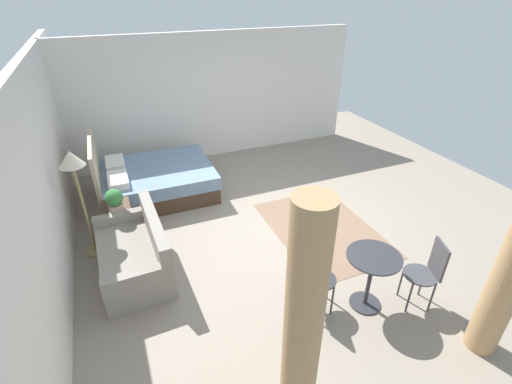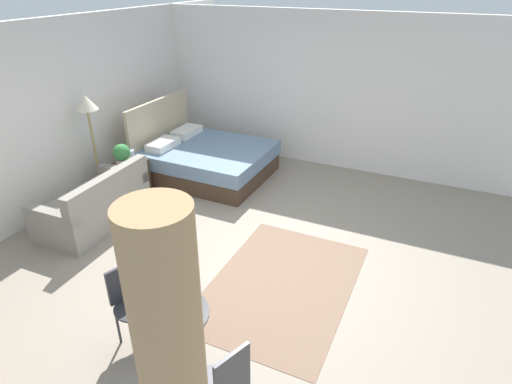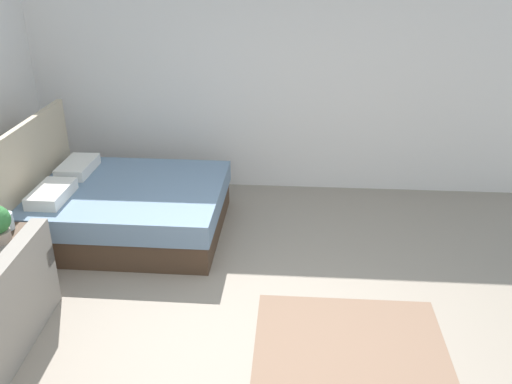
{
  "view_description": "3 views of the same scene",
  "coord_description": "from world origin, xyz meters",
  "views": [
    {
      "loc": [
        -4.39,
        2.23,
        3.44
      ],
      "look_at": [
        -0.06,
        0.42,
        0.74
      ],
      "focal_mm": 25.63,
      "sensor_mm": 36.0,
      "label": 1
    },
    {
      "loc": [
        -3.97,
        -1.94,
        3.15
      ],
      "look_at": [
        0.34,
        0.06,
        0.69
      ],
      "focal_mm": 29.97,
      "sensor_mm": 36.0,
      "label": 2
    },
    {
      "loc": [
        -3.38,
        -0.11,
        2.92
      ],
      "look_at": [
        0.77,
        0.19,
        0.99
      ],
      "focal_mm": 38.86,
      "sensor_mm": 36.0,
      "label": 3
    }
  ],
  "objects": [
    {
      "name": "bed",
      "position": [
        1.78,
        1.69,
        0.3
      ],
      "size": [
        1.66,
        2.0,
        1.22
      ],
      "color": "#473323",
      "rests_on": "ground"
    },
    {
      "name": "nightstand",
      "position": [
        0.66,
        2.38,
        0.27
      ],
      "size": [
        0.51,
        0.41,
        0.54
      ],
      "color": "#473323",
      "rests_on": "ground"
    },
    {
      "name": "ground_plane",
      "position": [
        0.0,
        0.0,
        -0.01
      ],
      "size": [
        9.31,
        9.26,
        0.02
      ],
      "primitive_type": "cube",
      "color": "gray"
    },
    {
      "name": "vase",
      "position": [
        0.78,
        2.42,
        0.62
      ],
      "size": [
        0.13,
        0.13,
        0.15
      ],
      "color": "silver",
      "rests_on": "nightstand"
    },
    {
      "name": "wall_right",
      "position": [
        3.15,
        0.0,
        1.31
      ],
      "size": [
        0.12,
        6.26,
        2.62
      ],
      "primitive_type": "cube",
      "color": "silver",
      "rests_on": "ground"
    }
  ]
}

